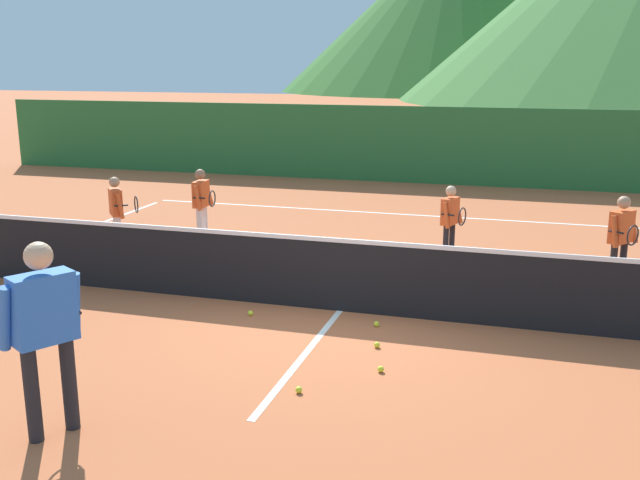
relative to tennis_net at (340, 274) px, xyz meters
The scene contains 16 objects.
ground_plane 0.50m from the tennis_net, ahead, with size 120.00×120.00×0.00m, color #BC6038.
line_baseline_far 6.31m from the tennis_net, 90.00° to the left, with size 11.91×0.08×0.01m, color white.
line_service_center 0.50m from the tennis_net, ahead, with size 0.08×6.25×0.01m, color white.
tennis_net is the anchor object (origin of this frame).
instructor 4.15m from the tennis_net, 112.26° to the right, with size 0.56×0.85×1.73m.
student_0 4.79m from the tennis_net, 156.88° to the left, with size 0.66×0.49×1.28m.
student_1 4.37m from the tennis_net, 139.14° to the left, with size 0.43×0.62×1.32m.
student_2 3.06m from the tennis_net, 69.54° to the left, with size 0.41×0.67×1.23m.
student_3 4.14m from the tennis_net, 30.81° to the left, with size 0.46×0.71×1.33m.
tennis_ball_1 2.50m from the tennis_net, 84.47° to the right, with size 0.07×0.07×0.07m, color yellow.
tennis_ball_4 1.25m from the tennis_net, 154.56° to the right, with size 0.07×0.07×0.07m, color yellow.
tennis_ball_5 0.86m from the tennis_net, 36.82° to the right, with size 0.07×0.07×0.07m, color yellow.
tennis_ball_9 1.39m from the tennis_net, 56.37° to the right, with size 0.07×0.07×0.07m, color yellow.
tennis_ball_10 2.01m from the tennis_net, 62.48° to the right, with size 0.07×0.07×0.07m, color yellow.
windscreen_fence 10.46m from the tennis_net, 90.00° to the left, with size 26.21×0.08×2.01m, color #286B33.
hill_2 72.72m from the tennis_net, 95.59° to the left, with size 36.13×36.13×16.83m, color #38702D.
Camera 1 is at (2.30, -8.69, 3.16)m, focal length 40.93 mm.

